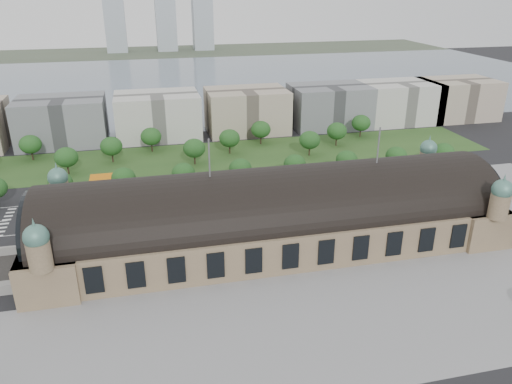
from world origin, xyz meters
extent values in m
plane|color=black|center=(0.00, 0.00, 0.00)|extent=(900.00, 900.00, 0.00)
cube|color=#8B7656|center=(0.00, 0.00, 6.00)|extent=(150.00, 40.00, 12.00)
cube|color=#8B7656|center=(-67.00, 0.00, 6.00)|extent=(16.00, 43.00, 12.00)
cube|color=#8B7656|center=(67.00, 0.00, 6.00)|extent=(16.00, 43.00, 12.00)
cylinder|color=black|center=(0.00, 0.00, 12.00)|extent=(144.00, 37.60, 37.60)
cylinder|color=black|center=(-73.00, 0.00, 14.00)|extent=(1.20, 32.00, 32.00)
cylinder|color=black|center=(73.00, 0.00, 14.00)|extent=(1.20, 32.00, 32.00)
cylinder|color=#8B7656|center=(-67.00, 21.00, 16.00)|extent=(6.00, 6.00, 8.00)
sphere|color=slate|center=(-67.00, 21.00, 21.50)|extent=(6.40, 6.40, 6.40)
cone|color=slate|center=(-67.00, 21.00, 25.50)|extent=(1.00, 1.00, 2.50)
cylinder|color=#8B7656|center=(67.00, 21.00, 16.00)|extent=(6.00, 6.00, 8.00)
sphere|color=slate|center=(67.00, 21.00, 21.50)|extent=(6.40, 6.40, 6.40)
cone|color=slate|center=(67.00, 21.00, 25.50)|extent=(1.00, 1.00, 2.50)
cylinder|color=#8B7656|center=(-67.00, -21.00, 16.00)|extent=(6.00, 6.00, 8.00)
sphere|color=slate|center=(-67.00, -21.00, 21.50)|extent=(6.40, 6.40, 6.40)
cone|color=slate|center=(-67.00, -21.00, 25.50)|extent=(1.00, 1.00, 2.50)
cylinder|color=#8B7656|center=(67.00, -21.00, 16.00)|extent=(6.00, 6.00, 8.00)
sphere|color=slate|center=(67.00, -21.00, 21.50)|extent=(6.40, 6.40, 6.40)
cone|color=slate|center=(67.00, -21.00, 25.50)|extent=(1.00, 1.00, 2.50)
cylinder|color=#59595B|center=(-20.00, 0.00, 31.50)|extent=(0.50, 0.50, 12.00)
cylinder|color=#59595B|center=(35.00, 0.00, 31.50)|extent=(0.50, 0.50, 12.00)
cube|color=gray|center=(10.00, -44.00, 0.00)|extent=(190.00, 48.00, 0.12)
cube|color=black|center=(-20.00, 38.00, 0.00)|extent=(260.00, 26.00, 0.10)
cube|color=#2B4E1F|center=(-15.00, 93.00, 0.00)|extent=(300.00, 45.00, 0.10)
cube|color=orange|center=(-55.00, 62.00, 4.70)|extent=(14.00, 9.00, 0.70)
cube|color=#59595B|center=(-53.00, 68.00, 1.60)|extent=(7.00, 5.00, 3.20)
cylinder|color=#59595B|center=(-60.50, 65.20, 2.20)|extent=(0.50, 0.50, 4.40)
cylinder|color=#59595B|center=(-49.50, 65.20, 2.20)|extent=(0.50, 0.50, 4.40)
cylinder|color=#59595B|center=(-60.50, 58.80, 2.20)|extent=(0.50, 0.50, 4.40)
cylinder|color=#59595B|center=(-49.50, 58.80, 2.20)|extent=(0.50, 0.50, 4.40)
cube|color=slate|center=(0.00, 298.00, 0.00)|extent=(700.00, 320.00, 0.08)
cube|color=#44513D|center=(0.00, 498.00, 0.00)|extent=(700.00, 120.00, 0.14)
cube|color=#9EA8B2|center=(-60.00, 508.00, 40.00)|extent=(24.00, 24.00, 80.00)
cube|color=#9EA8B2|center=(0.00, 508.00, 42.50)|extent=(24.00, 24.00, 85.00)
cube|color=#9EA8B2|center=(45.00, 508.00, 37.50)|extent=(24.00, 24.00, 75.00)
cube|color=gray|center=(-80.00, 133.00, 12.00)|extent=(45.00, 32.00, 24.00)
cube|color=beige|center=(-30.00, 133.00, 12.00)|extent=(45.00, 32.00, 24.00)
cube|color=tan|center=(20.00, 133.00, 12.00)|extent=(45.00, 32.00, 24.00)
cube|color=gray|center=(70.00, 133.00, 12.00)|extent=(45.00, 32.00, 24.00)
cube|color=beige|center=(115.00, 133.00, 12.00)|extent=(45.00, 32.00, 24.00)
cube|color=tan|center=(155.00, 133.00, 12.00)|extent=(45.00, 32.00, 24.00)
cylinder|color=#2D2116|center=(-72.00, 53.00, 2.16)|extent=(0.70, 0.70, 4.32)
ellipsoid|color=#1B491A|center=(-72.00, 53.00, 7.44)|extent=(9.60, 9.60, 8.16)
cylinder|color=#2D2116|center=(-48.00, 53.00, 2.16)|extent=(0.70, 0.70, 4.32)
ellipsoid|color=#1B491A|center=(-48.00, 53.00, 7.44)|extent=(9.60, 9.60, 8.16)
cylinder|color=#2D2116|center=(-24.00, 53.00, 2.16)|extent=(0.70, 0.70, 4.32)
ellipsoid|color=#1B491A|center=(-24.00, 53.00, 7.44)|extent=(9.60, 9.60, 8.16)
cylinder|color=#2D2116|center=(0.00, 53.00, 2.16)|extent=(0.70, 0.70, 4.32)
ellipsoid|color=#1B491A|center=(0.00, 53.00, 7.44)|extent=(9.60, 9.60, 8.16)
cylinder|color=#2D2116|center=(24.00, 53.00, 2.16)|extent=(0.70, 0.70, 4.32)
ellipsoid|color=#1B491A|center=(24.00, 53.00, 7.44)|extent=(9.60, 9.60, 8.16)
cylinder|color=#2D2116|center=(48.00, 53.00, 2.16)|extent=(0.70, 0.70, 4.32)
ellipsoid|color=#1B491A|center=(48.00, 53.00, 7.44)|extent=(9.60, 9.60, 8.16)
cylinder|color=#2D2116|center=(72.00, 53.00, 2.16)|extent=(0.70, 0.70, 4.32)
ellipsoid|color=#1B491A|center=(72.00, 53.00, 7.44)|extent=(9.60, 9.60, 8.16)
cylinder|color=#2D2116|center=(96.00, 53.00, 2.16)|extent=(0.70, 0.70, 4.32)
ellipsoid|color=#1B491A|center=(96.00, 53.00, 7.44)|extent=(9.60, 9.60, 8.16)
cylinder|color=#2D2116|center=(-92.00, 107.00, 2.34)|extent=(0.70, 0.70, 4.68)
ellipsoid|color=#1B491A|center=(-92.00, 107.00, 8.06)|extent=(10.40, 10.40, 8.84)
cylinder|color=#2D2116|center=(-73.00, 83.00, 2.34)|extent=(0.70, 0.70, 4.68)
ellipsoid|color=#1B491A|center=(-73.00, 83.00, 8.06)|extent=(10.40, 10.40, 8.84)
cylinder|color=#2D2116|center=(-54.00, 95.00, 2.34)|extent=(0.70, 0.70, 4.68)
ellipsoid|color=#1B491A|center=(-54.00, 95.00, 8.06)|extent=(10.40, 10.40, 8.84)
cylinder|color=#2D2116|center=(-35.00, 107.00, 2.34)|extent=(0.70, 0.70, 4.68)
ellipsoid|color=#1B491A|center=(-35.00, 107.00, 8.06)|extent=(10.40, 10.40, 8.84)
cylinder|color=#2D2116|center=(-16.00, 83.00, 2.34)|extent=(0.70, 0.70, 4.68)
ellipsoid|color=#1B491A|center=(-16.00, 83.00, 8.06)|extent=(10.40, 10.40, 8.84)
cylinder|color=#2D2116|center=(3.00, 95.00, 2.34)|extent=(0.70, 0.70, 4.68)
ellipsoid|color=#1B491A|center=(3.00, 95.00, 8.06)|extent=(10.40, 10.40, 8.84)
cylinder|color=#2D2116|center=(22.00, 107.00, 2.34)|extent=(0.70, 0.70, 4.68)
ellipsoid|color=#1B491A|center=(22.00, 107.00, 8.06)|extent=(10.40, 10.40, 8.84)
cylinder|color=#2D2116|center=(41.00, 83.00, 2.34)|extent=(0.70, 0.70, 4.68)
ellipsoid|color=#1B491A|center=(41.00, 83.00, 8.06)|extent=(10.40, 10.40, 8.84)
cylinder|color=#2D2116|center=(60.00, 95.00, 2.34)|extent=(0.70, 0.70, 4.68)
ellipsoid|color=#1B491A|center=(60.00, 95.00, 8.06)|extent=(10.40, 10.40, 8.84)
cylinder|color=#2D2116|center=(79.00, 107.00, 2.34)|extent=(0.70, 0.70, 4.68)
ellipsoid|color=#1B491A|center=(79.00, 107.00, 8.06)|extent=(10.40, 10.40, 8.84)
imported|color=black|center=(-52.50, 34.80, 0.65)|extent=(4.81, 2.48, 1.30)
imported|color=#1A2949|center=(7.09, 38.00, 0.82)|extent=(5.03, 2.50, 1.65)
imported|color=#53545A|center=(45.17, 39.57, 0.82)|extent=(5.08, 2.08, 1.64)
imported|color=silver|center=(72.88, 28.18, 0.68)|extent=(5.12, 2.77, 1.36)
imported|color=black|center=(-80.00, 25.00, 0.77)|extent=(4.97, 3.32, 1.55)
imported|color=maroon|center=(-80.00, 21.00, 0.65)|extent=(5.18, 3.75, 1.31)
imported|color=#1B1743|center=(-58.71, 25.00, 0.71)|extent=(5.25, 3.84, 1.41)
imported|color=slate|center=(-39.65, 21.00, 0.76)|extent=(4.83, 3.38, 1.53)
imported|color=#BCBCBE|center=(-32.70, 24.89, 0.65)|extent=(4.06, 3.26, 1.30)
imported|color=gray|center=(-29.32, 25.00, 0.75)|extent=(5.92, 4.19, 1.50)
imported|color=black|center=(-18.00, 21.00, 0.78)|extent=(5.61, 5.02, 1.56)
imported|color=red|center=(7.07, 27.00, 1.57)|extent=(11.46, 3.67, 3.14)
imported|color=silver|center=(6.97, 32.00, 1.47)|extent=(10.76, 3.52, 2.94)
imported|color=silver|center=(24.17, 30.79, 1.52)|extent=(11.03, 3.03, 3.04)
camera|label=1|loc=(-38.48, -140.79, 80.47)|focal=35.00mm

